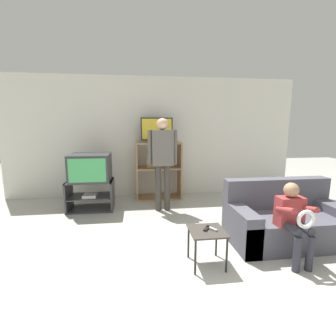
% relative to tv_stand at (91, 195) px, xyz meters
% --- Properties ---
extents(ground_plane, '(18.00, 18.00, 0.00)m').
position_rel_tv_stand_xyz_m(ground_plane, '(1.26, -2.79, -0.27)').
color(ground_plane, '#ADADA3').
extents(wall_back, '(6.40, 0.06, 2.60)m').
position_rel_tv_stand_xyz_m(wall_back, '(1.26, 0.87, 1.03)').
color(wall_back, silver).
rests_on(wall_back, ground_plane).
extents(tv_stand, '(0.83, 0.54, 0.56)m').
position_rel_tv_stand_xyz_m(tv_stand, '(0.00, 0.00, 0.00)').
color(tv_stand, '#38383D').
rests_on(tv_stand, ground_plane).
extents(television_main, '(0.71, 0.64, 0.50)m').
position_rel_tv_stand_xyz_m(television_main, '(0.02, -0.00, 0.53)').
color(television_main, '#2D2D33').
rests_on(television_main, tv_stand).
extents(media_shelf, '(0.95, 0.49, 1.21)m').
position_rel_tv_stand_xyz_m(media_shelf, '(1.33, 0.56, 0.35)').
color(media_shelf, '#9E7A51').
rests_on(media_shelf, ground_plane).
extents(television_flat, '(0.67, 0.20, 0.51)m').
position_rel_tv_stand_xyz_m(television_flat, '(1.30, 0.58, 1.18)').
color(television_flat, black).
rests_on(television_flat, media_shelf).
extents(snack_table, '(0.39, 0.39, 0.41)m').
position_rel_tv_stand_xyz_m(snack_table, '(1.63, -2.09, 0.08)').
color(snack_table, '#38332D').
rests_on(snack_table, ground_plane).
extents(remote_control_black, '(0.11, 0.14, 0.02)m').
position_rel_tv_stand_xyz_m(remote_control_black, '(1.64, -2.06, 0.15)').
color(remote_control_black, black).
rests_on(remote_control_black, snack_table).
extents(remote_control_white, '(0.11, 0.14, 0.02)m').
position_rel_tv_stand_xyz_m(remote_control_white, '(1.69, -2.07, 0.15)').
color(remote_control_white, gray).
rests_on(remote_control_white, snack_table).
extents(couch, '(1.53, 0.80, 0.82)m').
position_rel_tv_stand_xyz_m(couch, '(2.86, -1.66, 0.00)').
color(couch, '#4C4C56').
rests_on(couch, ground_plane).
extents(person_standing_adult, '(0.53, 0.21, 1.69)m').
position_rel_tv_stand_xyz_m(person_standing_adult, '(1.34, -0.23, 0.76)').
color(person_standing_adult, '#3D3833').
rests_on(person_standing_adult, ground_plane).
extents(person_seated_child, '(0.33, 0.43, 0.92)m').
position_rel_tv_stand_xyz_m(person_seated_child, '(2.64, -2.13, 0.27)').
color(person_seated_child, '#2D2D38').
rests_on(person_seated_child, ground_plane).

